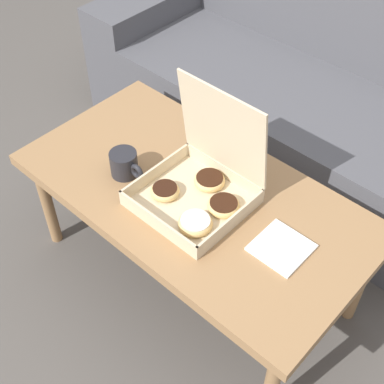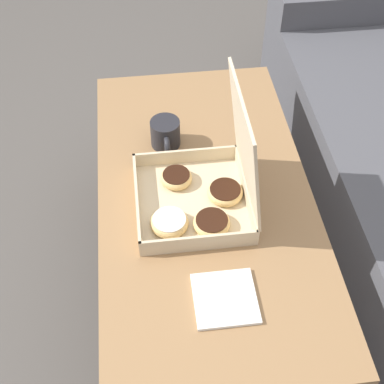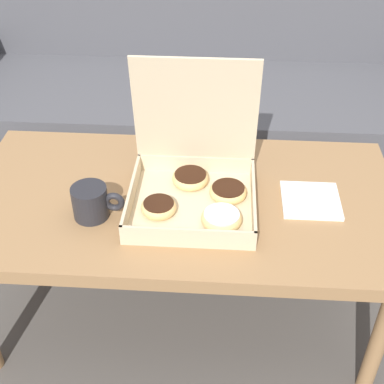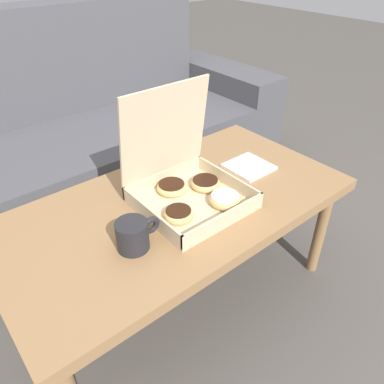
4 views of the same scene
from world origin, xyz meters
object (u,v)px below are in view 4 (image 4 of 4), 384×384
at_px(coffee_mug, 134,235).
at_px(couch, 72,147).
at_px(pastry_box, 188,183).
at_px(coffee_table, 177,212).

bearing_deg(coffee_mug, couch, 76.97).
xyz_separation_m(pastry_box, coffee_mug, (-0.26, -0.08, -0.02)).
height_order(couch, coffee_table, couch).
bearing_deg(coffee_table, coffee_mug, -157.03).
xyz_separation_m(couch, pastry_box, (0.04, -0.88, 0.21)).
relative_size(pastry_box, coffee_mug, 2.72).
height_order(pastry_box, coffee_mug, pastry_box).
height_order(couch, pastry_box, couch).
xyz_separation_m(couch, coffee_mug, (-0.22, -0.96, 0.19)).
distance_m(pastry_box, coffee_mug, 0.28).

